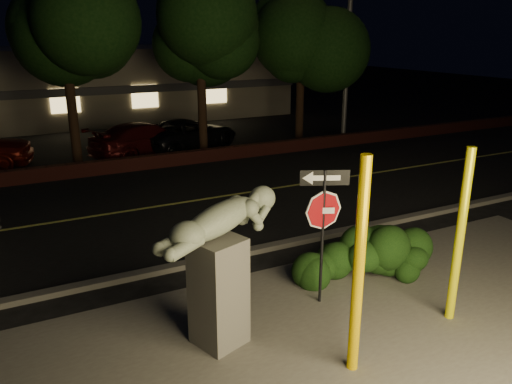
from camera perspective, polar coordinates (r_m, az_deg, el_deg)
ground at (r=17.83m, az=-10.25°, el=1.78°), size 90.00×90.00×0.00m
patio at (r=8.73m, az=12.41°, el=-16.22°), size 14.00×6.00×0.02m
road at (r=15.09m, az=-6.91°, el=-0.99°), size 80.00×8.00×0.01m
lane_marking at (r=15.09m, az=-6.91°, el=-0.95°), size 80.00×0.12×0.00m
curb at (r=11.56m, az=0.19°, el=-6.59°), size 80.00×0.25×0.12m
brick_wall at (r=18.97m, az=-11.45°, el=3.46°), size 40.00×0.35×0.50m
parking_lot at (r=24.44m, az=-15.10°, el=5.80°), size 40.00×12.00×0.01m
building at (r=31.95m, az=-18.54°, el=11.82°), size 22.00×10.20×4.00m
tree_far_c at (r=20.62m, az=-6.54°, el=19.99°), size 4.80×4.80×7.84m
tree_far_d at (r=23.29m, az=5.29°, el=19.17°), size 4.40×4.40×7.42m
yellow_pole_left at (r=7.25m, az=11.65°, el=-8.61°), size 0.17×0.17×3.31m
yellow_pole_right at (r=9.08m, az=22.25°, el=-4.79°), size 0.16×0.16×3.10m
signpost at (r=8.90m, az=7.72°, el=-2.13°), size 0.81×0.38×2.57m
sculpture at (r=7.81m, az=-4.17°, el=-7.42°), size 2.27×1.27×2.46m
hedge_center at (r=10.27m, az=7.22°, el=-7.69°), size 1.86×1.38×0.88m
hedge_right at (r=10.76m, az=14.35°, el=-5.84°), size 2.14×1.68×1.24m
hedge_far_right at (r=10.91m, az=17.36°, el=-6.66°), size 1.56×1.28×0.94m
parked_car_darkred at (r=20.94m, az=-12.50°, el=5.95°), size 5.07×3.41×1.36m
parked_car_dark at (r=21.83m, az=-7.84°, el=6.59°), size 5.15×3.79×1.30m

